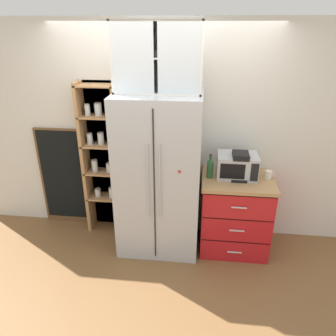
{
  "coord_description": "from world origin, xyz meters",
  "views": [
    {
      "loc": [
        0.48,
        -3.26,
        2.49
      ],
      "look_at": [
        0.1,
        -0.0,
        1.01
      ],
      "focal_mm": 34.76,
      "sensor_mm": 36.0,
      "label": 1
    }
  ],
  "objects_px": {
    "microwave": "(237,166)",
    "bottle_green": "(210,167)",
    "refrigerator": "(159,175)",
    "mug_cream": "(269,175)",
    "coffee_maker": "(239,165)",
    "chalkboard_menu": "(63,177)",
    "bottle_clear": "(239,170)"
  },
  "relations": [
    {
      "from": "microwave",
      "to": "bottle_green",
      "type": "relative_size",
      "value": 1.61
    },
    {
      "from": "refrigerator",
      "to": "bottle_green",
      "type": "height_order",
      "value": "refrigerator"
    },
    {
      "from": "mug_cream",
      "to": "bottle_green",
      "type": "xyz_separation_m",
      "value": [
        -0.65,
        -0.05,
        0.07
      ]
    },
    {
      "from": "refrigerator",
      "to": "coffee_maker",
      "type": "relative_size",
      "value": 5.92
    },
    {
      "from": "bottle_green",
      "to": "chalkboard_menu",
      "type": "distance_m",
      "value": 1.92
    },
    {
      "from": "microwave",
      "to": "chalkboard_menu",
      "type": "relative_size",
      "value": 0.34
    },
    {
      "from": "mug_cream",
      "to": "chalkboard_menu",
      "type": "relative_size",
      "value": 0.09
    },
    {
      "from": "chalkboard_menu",
      "to": "refrigerator",
      "type": "bearing_deg",
      "value": -14.23
    },
    {
      "from": "mug_cream",
      "to": "chalkboard_menu",
      "type": "height_order",
      "value": "chalkboard_menu"
    },
    {
      "from": "refrigerator",
      "to": "bottle_green",
      "type": "xyz_separation_m",
      "value": [
        0.56,
        0.03,
        0.11
      ]
    },
    {
      "from": "microwave",
      "to": "mug_cream",
      "type": "height_order",
      "value": "microwave"
    },
    {
      "from": "bottle_clear",
      "to": "refrigerator",
      "type": "bearing_deg",
      "value": -178.61
    },
    {
      "from": "mug_cream",
      "to": "chalkboard_menu",
      "type": "xyz_separation_m",
      "value": [
        -2.51,
        0.25,
        -0.29
      ]
    },
    {
      "from": "microwave",
      "to": "mug_cream",
      "type": "xyz_separation_m",
      "value": [
        0.35,
        -0.01,
        -0.08
      ]
    },
    {
      "from": "microwave",
      "to": "bottle_green",
      "type": "bearing_deg",
      "value": -168.26
    },
    {
      "from": "coffee_maker",
      "to": "mug_cream",
      "type": "bearing_deg",
      "value": 4.85
    },
    {
      "from": "refrigerator",
      "to": "coffee_maker",
      "type": "xyz_separation_m",
      "value": [
        0.88,
        0.05,
        0.15
      ]
    },
    {
      "from": "microwave",
      "to": "chalkboard_menu",
      "type": "height_order",
      "value": "chalkboard_menu"
    },
    {
      "from": "mug_cream",
      "to": "bottle_green",
      "type": "bearing_deg",
      "value": -175.79
    },
    {
      "from": "bottle_clear",
      "to": "chalkboard_menu",
      "type": "distance_m",
      "value": 2.23
    },
    {
      "from": "microwave",
      "to": "mug_cream",
      "type": "relative_size",
      "value": 3.92
    },
    {
      "from": "microwave",
      "to": "bottle_green",
      "type": "distance_m",
      "value": 0.3
    },
    {
      "from": "bottle_green",
      "to": "refrigerator",
      "type": "bearing_deg",
      "value": -177.19
    },
    {
      "from": "mug_cream",
      "to": "chalkboard_menu",
      "type": "bearing_deg",
      "value": 174.21
    },
    {
      "from": "mug_cream",
      "to": "bottle_green",
      "type": "relative_size",
      "value": 0.41
    },
    {
      "from": "refrigerator",
      "to": "mug_cream",
      "type": "relative_size",
      "value": 16.35
    },
    {
      "from": "microwave",
      "to": "coffee_maker",
      "type": "relative_size",
      "value": 1.42
    },
    {
      "from": "microwave",
      "to": "bottle_clear",
      "type": "distance_m",
      "value": 0.08
    },
    {
      "from": "coffee_maker",
      "to": "bottle_green",
      "type": "relative_size",
      "value": 1.13
    },
    {
      "from": "bottle_green",
      "to": "chalkboard_menu",
      "type": "xyz_separation_m",
      "value": [
        -1.86,
        0.3,
        -0.37
      ]
    },
    {
      "from": "mug_cream",
      "to": "bottle_clear",
      "type": "relative_size",
      "value": 0.46
    },
    {
      "from": "refrigerator",
      "to": "coffee_maker",
      "type": "bearing_deg",
      "value": 3.08
    }
  ]
}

